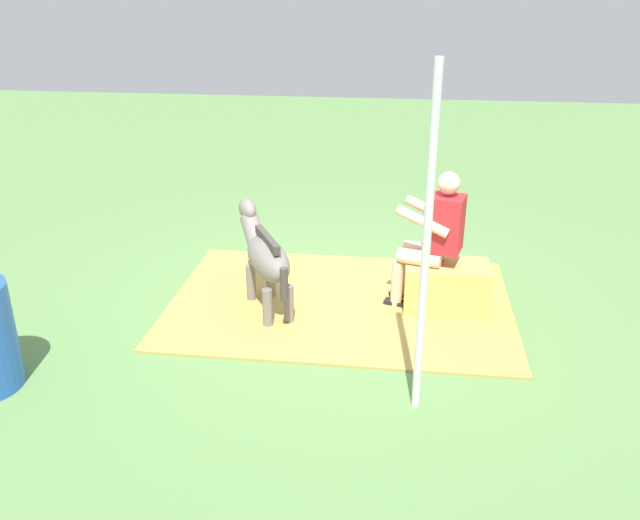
{
  "coord_description": "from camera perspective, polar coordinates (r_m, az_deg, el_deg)",
  "views": [
    {
      "loc": [
        -0.69,
        5.72,
        2.9
      ],
      "look_at": [
        0.01,
        0.29,
        0.55
      ],
      "focal_mm": 36.79,
      "sensor_mm": 36.0,
      "label": 1
    }
  ],
  "objects": [
    {
      "name": "person_seated",
      "position": [
        6.1,
        9.75,
        2.18
      ],
      "size": [
        0.71,
        0.52,
        1.35
      ],
      "color": "beige",
      "rests_on": "ground"
    },
    {
      "name": "tent_pole_left",
      "position": [
        4.41,
        9.2,
        0.85
      ],
      "size": [
        0.06,
        0.06,
        2.48
      ],
      "primitive_type": "cylinder",
      "color": "silver",
      "rests_on": "ground"
    },
    {
      "name": "hay_patch",
      "position": [
        6.37,
        1.76,
        -3.72
      ],
      "size": [
        3.26,
        2.27,
        0.02
      ],
      "primitive_type": "cube",
      "color": "tan",
      "rests_on": "ground"
    },
    {
      "name": "pony_standing",
      "position": [
        6.09,
        -4.78,
        0.41
      ],
      "size": [
        0.81,
        1.23,
        0.91
      ],
      "color": "slate",
      "rests_on": "ground"
    },
    {
      "name": "soda_bottle",
      "position": [
        6.75,
        14.47,
        -1.88
      ],
      "size": [
        0.07,
        0.07,
        0.25
      ],
      "color": "#268C3F",
      "rests_on": "ground"
    },
    {
      "name": "ground_plane",
      "position": [
        6.44,
        0.4,
        -3.51
      ],
      "size": [
        24.0,
        24.0,
        0.0
      ],
      "primitive_type": "plane",
      "color": "#608C4C"
    },
    {
      "name": "hay_bale",
      "position": [
        6.28,
        10.9,
        -2.34
      ],
      "size": [
        0.78,
        0.46,
        0.47
      ],
      "primitive_type": "cube",
      "color": "tan",
      "rests_on": "ground"
    }
  ]
}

